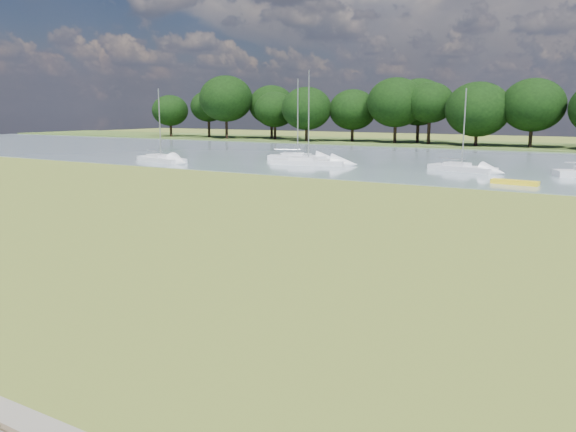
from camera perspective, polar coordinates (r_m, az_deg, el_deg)
The scene contains 9 objects.
ground at distance 20.71m, azimuth 5.69°, elevation -4.70°, with size 220.00×220.00×0.00m, color olive.
river at distance 60.99m, azimuth 22.48°, elevation 4.79°, with size 220.00×40.00×0.10m, color slate.
far_bank at distance 90.72m, azimuth 25.18°, elevation 6.29°, with size 220.00×20.00×0.40m, color #4C6626.
kayak at distance 44.65m, azimuth 22.05°, elevation 3.19°, with size 3.35×0.78×0.34m, color yellow.
tree_line at distance 86.82m, azimuth 23.76°, elevation 10.51°, with size 137.98×8.97×10.86m.
sailboat_1 at distance 61.68m, azimuth 0.92°, elevation 6.15°, with size 6.65×3.82×8.68m.
sailboat_2 at distance 56.55m, azimuth 2.00°, elevation 5.69°, with size 7.64×3.68×9.21m.
sailboat_5 at distance 52.89m, azimuth 17.18°, elevation 4.86°, with size 6.39×3.61×7.28m.
sailboat_6 at distance 61.02m, azimuth -12.80°, elevation 5.80°, with size 7.22×3.83×7.58m.
Camera 1 is at (8.25, -18.18, 5.51)m, focal length 35.00 mm.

